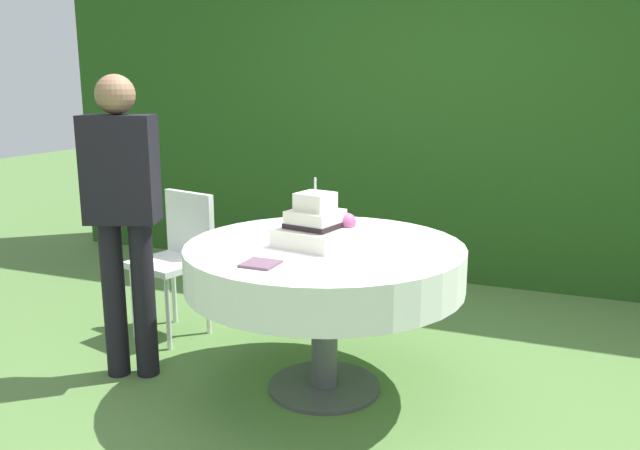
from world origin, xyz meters
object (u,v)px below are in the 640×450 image
(napkin_stack, at_px, (260,264))
(standing_person, at_px, (123,207))
(cake_table, at_px, (325,266))
(serving_plate_near, at_px, (419,242))
(serving_plate_far, at_px, (371,222))
(wedding_cake, at_px, (317,226))
(garden_chair, at_px, (179,250))

(napkin_stack, xyz_separation_m, standing_person, (-0.90, 0.22, 0.15))
(cake_table, height_order, napkin_stack, napkin_stack)
(serving_plate_near, height_order, standing_person, standing_person)
(serving_plate_near, relative_size, serving_plate_far, 1.29)
(napkin_stack, bearing_deg, wedding_cake, 77.68)
(serving_plate_near, height_order, serving_plate_far, same)
(napkin_stack, bearing_deg, standing_person, 166.51)
(serving_plate_far, xyz_separation_m, napkin_stack, (-0.19, -1.02, 0.00))
(standing_person, bearing_deg, wedding_cake, 11.88)
(wedding_cake, height_order, napkin_stack, wedding_cake)
(napkin_stack, distance_m, garden_chair, 1.33)
(garden_chair, height_order, standing_person, standing_person)
(wedding_cake, xyz_separation_m, serving_plate_far, (0.10, 0.59, -0.09))
(napkin_stack, bearing_deg, serving_plate_near, 49.54)
(serving_plate_far, relative_size, napkin_stack, 0.68)
(wedding_cake, relative_size, standing_person, 0.24)
(serving_plate_far, relative_size, standing_person, 0.06)
(wedding_cake, height_order, serving_plate_far, wedding_cake)
(napkin_stack, xyz_separation_m, garden_chair, (-1.00, 0.84, -0.24))
(serving_plate_far, distance_m, garden_chair, 1.23)
(serving_plate_near, relative_size, standing_person, 0.08)
(serving_plate_far, bearing_deg, wedding_cake, -99.38)
(serving_plate_near, relative_size, garden_chair, 0.15)
(garden_chair, bearing_deg, standing_person, -80.70)
(serving_plate_near, bearing_deg, garden_chair, 173.19)
(cake_table, height_order, wedding_cake, wedding_cake)
(wedding_cake, relative_size, garden_chair, 0.43)
(wedding_cake, height_order, serving_plate_near, wedding_cake)
(serving_plate_far, height_order, napkin_stack, napkin_stack)
(cake_table, relative_size, napkin_stack, 9.34)
(serving_plate_near, xyz_separation_m, garden_chair, (-1.56, 0.19, -0.24))
(napkin_stack, distance_m, standing_person, 0.94)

